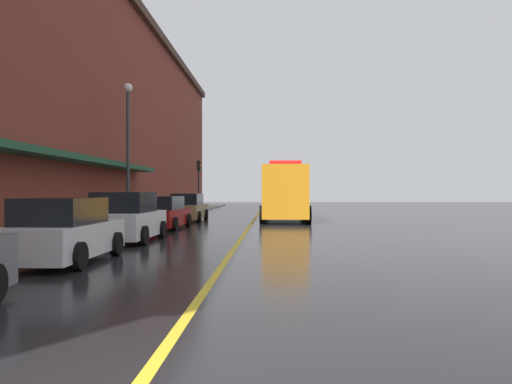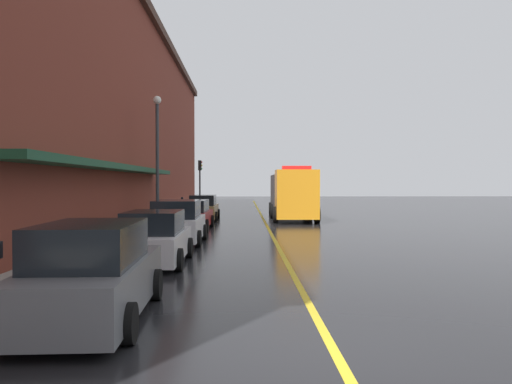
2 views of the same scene
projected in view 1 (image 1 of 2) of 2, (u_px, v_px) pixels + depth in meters
The scene contains 12 objects.
ground_plane at pixel (253, 222), 28.90m from camera, with size 112.00×112.00×0.00m, color black.
sidewalk_left at pixel (147, 220), 29.12m from camera, with size 2.40×70.00×0.15m, color #9E9B93.
lane_center_stripe at pixel (253, 222), 28.90m from camera, with size 0.16×70.00×0.01m, color gold.
brick_building_left at pixel (35, 102), 28.33m from camera, with size 11.11×64.00×13.70m.
parked_car_1 at pixel (64, 232), 12.32m from camera, with size 1.96×4.26×1.60m.
parked_car_2 at pixel (126, 218), 17.57m from camera, with size 2.16×4.24×1.73m.
parked_car_3 at pixel (162, 213), 23.51m from camera, with size 2.18×4.89×1.54m.
parked_car_4 at pixel (188, 208), 29.85m from camera, with size 1.97×4.64×1.64m.
utility_truck at pixel (285, 194), 30.36m from camera, with size 2.91×9.16×3.43m.
parking_meter_1 at pixel (166, 203), 30.47m from camera, with size 0.14×0.18×1.33m.
street_lamp_left at pixel (128, 138), 24.53m from camera, with size 0.44×0.44×6.94m.
traffic_light_near at pixel (199, 176), 43.32m from camera, with size 0.38×0.36×4.30m.
Camera 1 is at (1.21, -3.87, 1.75)m, focal length 35.05 mm.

